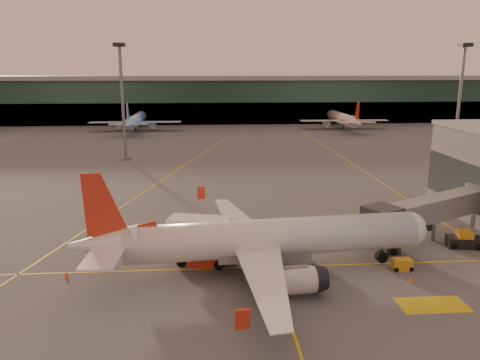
{
  "coord_description": "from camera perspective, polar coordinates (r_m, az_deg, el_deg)",
  "views": [
    {
      "loc": [
        -1.51,
        -40.01,
        20.17
      ],
      "look_at": [
        3.01,
        23.42,
        5.0
      ],
      "focal_mm": 35.0,
      "sensor_mm": 36.0,
      "label": 1
    }
  ],
  "objects": [
    {
      "name": "cone_fwd",
      "position": [
        49.07,
        20.11,
        -11.36
      ],
      "size": [
        0.47,
        0.47,
        0.6
      ],
      "color": "#F8560D",
      "rests_on": "ground"
    },
    {
      "name": "gpu_cart",
      "position": [
        51.54,
        19.14,
        -9.71
      ],
      "size": [
        2.08,
        1.26,
        1.19
      ],
      "rotation": [
        0.0,
        0.0,
        0.02
      ],
      "color": "#C78C18",
      "rests_on": "ground"
    },
    {
      "name": "terminal",
      "position": [
        182.17,
        -3.64,
        9.8
      ],
      "size": [
        400.0,
        20.0,
        17.6
      ],
      "color": "#19382D",
      "rests_on": "ground"
    },
    {
      "name": "cone_wing_left",
      "position": [
        64.23,
        -0.52,
        -4.63
      ],
      "size": [
        0.44,
        0.44,
        0.56
      ],
      "color": "#F8560D",
      "rests_on": "ground"
    },
    {
      "name": "cone_nose",
      "position": [
        54.55,
        24.02,
        -9.25
      ],
      "size": [
        0.38,
        0.38,
        0.48
      ],
      "color": "#F8560D",
      "rests_on": "ground"
    },
    {
      "name": "main_airplane",
      "position": [
        47.02,
        2.58,
        -7.29
      ],
      "size": [
        36.25,
        32.73,
        10.94
      ],
      "rotation": [
        0.0,
        0.0,
        0.09
      ],
      "color": "silver",
      "rests_on": "ground"
    },
    {
      "name": "catering_truck",
      "position": [
        49.72,
        -4.83,
        -7.03
      ],
      "size": [
        6.93,
        4.28,
        5.0
      ],
      "rotation": [
        0.0,
        0.0,
        -0.24
      ],
      "color": "red",
      "rests_on": "ground"
    },
    {
      "name": "mast_east_near",
      "position": [
        116.74,
        25.26,
        9.56
      ],
      "size": [
        2.4,
        2.4,
        25.6
      ],
      "color": "slate",
      "rests_on": "ground"
    },
    {
      "name": "mast_west_near",
      "position": [
        107.75,
        -14.18,
        10.19
      ],
      "size": [
        2.4,
        2.4,
        25.6
      ],
      "color": "slate",
      "rests_on": "ground"
    },
    {
      "name": "distant_aircraft_row",
      "position": [
        167.64,
        -22.3,
        5.51
      ],
      "size": [
        225.0,
        34.0,
        13.0
      ],
      "color": "#97C4FD",
      "rests_on": "ground"
    },
    {
      "name": "ground",
      "position": [
        44.84,
        -1.75,
        -13.32
      ],
      "size": [
        600.0,
        600.0,
        0.0
      ],
      "primitive_type": "plane",
      "color": "#4C4F54",
      "rests_on": "ground"
    },
    {
      "name": "jet_bridge",
      "position": [
        61.4,
        23.38,
        -3.21
      ],
      "size": [
        21.09,
        13.12,
        5.55
      ],
      "color": "slate",
      "rests_on": "ground"
    },
    {
      "name": "taxi_markings",
      "position": [
        87.07,
        -7.79,
        -0.1
      ],
      "size": [
        100.12,
        173.0,
        0.01
      ],
      "color": "gold",
      "rests_on": "ground"
    },
    {
      "name": "pushback_tug",
      "position": [
        60.42,
        25.65,
        -6.68
      ],
      "size": [
        4.06,
        2.7,
        1.93
      ],
      "rotation": [
        0.0,
        0.0,
        -0.2
      ],
      "color": "black",
      "rests_on": "ground"
    },
    {
      "name": "cone_tail",
      "position": [
        50.31,
        -20.41,
        -10.76
      ],
      "size": [
        0.46,
        0.46,
        0.59
      ],
      "color": "#F8560D",
      "rests_on": "ground"
    }
  ]
}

